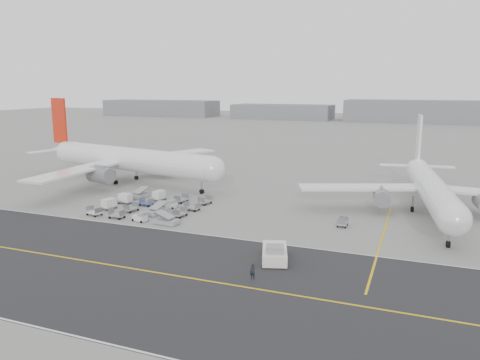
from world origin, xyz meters
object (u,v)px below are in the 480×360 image
at_px(ground_crew_a, 253,271).
at_px(pushback_tug, 275,253).
at_px(airliner_b, 430,187).
at_px(airliner_a, 126,159).

bearing_deg(ground_crew_a, pushback_tug, 93.87).
bearing_deg(airliner_b, ground_crew_a, -123.99).
height_order(airliner_a, ground_crew_a, airliner_a).
relative_size(airliner_b, ground_crew_a, 24.69).
distance_m(airliner_b, ground_crew_a, 44.66).
distance_m(airliner_a, pushback_tug, 60.98).
bearing_deg(airliner_b, airliner_a, 169.40).
relative_size(airliner_a, airliner_b, 1.18).
height_order(pushback_tug, ground_crew_a, pushback_tug).
relative_size(airliner_a, ground_crew_a, 29.04).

